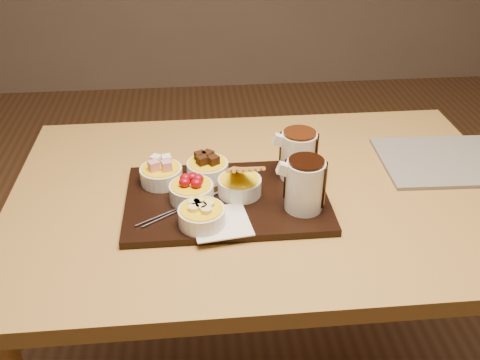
{
  "coord_description": "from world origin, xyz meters",
  "views": [
    {
      "loc": [
        -0.16,
        -1.06,
        1.45
      ],
      "look_at": [
        -0.06,
        -0.05,
        0.81
      ],
      "focal_mm": 40.0,
      "sensor_mm": 36.0,
      "label": 1
    }
  ],
  "objects": [
    {
      "name": "dining_table",
      "position": [
        0.0,
        0.0,
        0.65
      ],
      "size": [
        1.2,
        0.8,
        0.75
      ],
      "color": "#B28942",
      "rests_on": "ground"
    },
    {
      "name": "bowl_marshmallows",
      "position": [
        -0.24,
        0.03,
        0.79
      ],
      "size": [
        0.1,
        0.1,
        0.04
      ],
      "primitive_type": "cylinder",
      "color": "white",
      "rests_on": "serving_board"
    },
    {
      "name": "bowl_strawberries",
      "position": [
        -0.17,
        -0.05,
        0.79
      ],
      "size": [
        0.1,
        0.1,
        0.04
      ],
      "primitive_type": "cylinder",
      "color": "white",
      "rests_on": "serving_board"
    },
    {
      "name": "bowl_bananas",
      "position": [
        -0.15,
        -0.15,
        0.79
      ],
      "size": [
        0.1,
        0.1,
        0.04
      ],
      "primitive_type": "cylinder",
      "color": "white",
      "rests_on": "serving_board"
    },
    {
      "name": "napkin",
      "position": [
        -0.11,
        -0.15,
        0.77
      ],
      "size": [
        0.14,
        0.14,
        0.0
      ],
      "primitive_type": "cube",
      "rotation": [
        0.0,
        0.0,
        0.14
      ],
      "color": "white",
      "rests_on": "serving_board"
    },
    {
      "name": "newspaper",
      "position": [
        0.48,
        0.08,
        0.76
      ],
      "size": [
        0.33,
        0.27,
        0.01
      ],
      "primitive_type": "cube",
      "rotation": [
        0.0,
        0.0,
        -0.04
      ],
      "color": "beige",
      "rests_on": "dining_table"
    },
    {
      "name": "fondue_skewers",
      "position": [
        -0.18,
        -0.08,
        0.77
      ],
      "size": [
        0.16,
        0.24,
        0.01
      ],
      "primitive_type": null,
      "rotation": [
        0.0,
        0.0,
        -1.01
      ],
      "color": "silver",
      "rests_on": "serving_board"
    },
    {
      "name": "bowl_cake",
      "position": [
        -0.13,
        0.04,
        0.79
      ],
      "size": [
        0.1,
        0.1,
        0.04
      ],
      "primitive_type": "cylinder",
      "color": "white",
      "rests_on": "serving_board"
    },
    {
      "name": "bowl_biscotti",
      "position": [
        -0.06,
        -0.04,
        0.79
      ],
      "size": [
        0.1,
        0.1,
        0.04
      ],
      "primitive_type": "cylinder",
      "color": "white",
      "rests_on": "serving_board"
    },
    {
      "name": "pitcher_dark_chocolate",
      "position": [
        0.07,
        -0.11,
        0.83
      ],
      "size": [
        0.08,
        0.08,
        0.11
      ],
      "primitive_type": "cylinder",
      "rotation": [
        0.0,
        0.0,
        -0.0
      ],
      "color": "silver",
      "rests_on": "serving_board"
    },
    {
      "name": "serving_board",
      "position": [
        -0.09,
        -0.05,
        0.76
      ],
      "size": [
        0.46,
        0.3,
        0.02
      ],
      "primitive_type": "cube",
      "rotation": [
        0.0,
        0.0,
        -0.0
      ],
      "color": "black",
      "rests_on": "dining_table"
    },
    {
      "name": "pitcher_milk_chocolate",
      "position": [
        0.08,
        0.02,
        0.83
      ],
      "size": [
        0.08,
        0.08,
        0.11
      ],
      "primitive_type": "cylinder",
      "rotation": [
        0.0,
        0.0,
        -0.0
      ],
      "color": "silver",
      "rests_on": "serving_board"
    }
  ]
}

